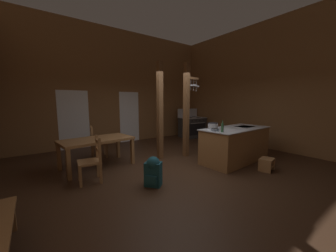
{
  "coord_description": "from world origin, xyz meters",
  "views": [
    {
      "loc": [
        -2.9,
        -3.52,
        1.68
      ],
      "look_at": [
        0.08,
        0.58,
        1.01
      ],
      "focal_mm": 20.05,
      "sensor_mm": 36.0,
      "label": 1
    }
  ],
  "objects_px": {
    "step_stool": "(267,163)",
    "dining_table": "(97,142)",
    "kitchen_island": "(235,144)",
    "backpack": "(153,171)",
    "ladderback_chair_near_window": "(97,143)",
    "ladderback_chair_by_post": "(92,161)",
    "stockpot_on_counter": "(213,126)",
    "mixing_bowl_on_counter": "(215,130)",
    "bottle_tall_on_counter": "(222,127)",
    "stove_range": "(192,127)"
  },
  "relations": [
    {
      "from": "step_stool",
      "to": "dining_table",
      "type": "relative_size",
      "value": 0.23
    },
    {
      "from": "ladderback_chair_near_window",
      "to": "dining_table",
      "type": "bearing_deg",
      "value": -105.07
    },
    {
      "from": "stockpot_on_counter",
      "to": "step_stool",
      "type": "bearing_deg",
      "value": -61.61
    },
    {
      "from": "ladderback_chair_by_post",
      "to": "bottle_tall_on_counter",
      "type": "height_order",
      "value": "bottle_tall_on_counter"
    },
    {
      "from": "backpack",
      "to": "stockpot_on_counter",
      "type": "distance_m",
      "value": 2.17
    },
    {
      "from": "ladderback_chair_by_post",
      "to": "bottle_tall_on_counter",
      "type": "distance_m",
      "value": 3.03
    },
    {
      "from": "dining_table",
      "to": "mixing_bowl_on_counter",
      "type": "xyz_separation_m",
      "value": [
        2.38,
        -1.78,
        0.32
      ]
    },
    {
      "from": "stove_range",
      "to": "mixing_bowl_on_counter",
      "type": "distance_m",
      "value": 4.13
    },
    {
      "from": "mixing_bowl_on_counter",
      "to": "ladderback_chair_near_window",
      "type": "bearing_deg",
      "value": 129.05
    },
    {
      "from": "dining_table",
      "to": "step_stool",
      "type": "bearing_deg",
      "value": -39.56
    },
    {
      "from": "dining_table",
      "to": "mixing_bowl_on_counter",
      "type": "relative_size",
      "value": 9.13
    },
    {
      "from": "kitchen_island",
      "to": "ladderback_chair_by_post",
      "type": "xyz_separation_m",
      "value": [
        -3.63,
        0.93,
        -0.02
      ]
    },
    {
      "from": "kitchen_island",
      "to": "ladderback_chair_by_post",
      "type": "height_order",
      "value": "ladderback_chair_by_post"
    },
    {
      "from": "stockpot_on_counter",
      "to": "mixing_bowl_on_counter",
      "type": "height_order",
      "value": "stockpot_on_counter"
    },
    {
      "from": "kitchen_island",
      "to": "ladderback_chair_near_window",
      "type": "height_order",
      "value": "ladderback_chair_near_window"
    },
    {
      "from": "ladderback_chair_near_window",
      "to": "mixing_bowl_on_counter",
      "type": "bearing_deg",
      "value": -50.95
    },
    {
      "from": "step_stool",
      "to": "stockpot_on_counter",
      "type": "bearing_deg",
      "value": 118.39
    },
    {
      "from": "step_stool",
      "to": "backpack",
      "type": "bearing_deg",
      "value": 161.06
    },
    {
      "from": "stove_range",
      "to": "backpack",
      "type": "relative_size",
      "value": 2.21
    },
    {
      "from": "mixing_bowl_on_counter",
      "to": "backpack",
      "type": "bearing_deg",
      "value": 179.48
    },
    {
      "from": "kitchen_island",
      "to": "dining_table",
      "type": "relative_size",
      "value": 1.23
    },
    {
      "from": "stockpot_on_counter",
      "to": "kitchen_island",
      "type": "bearing_deg",
      "value": -20.9
    },
    {
      "from": "stove_range",
      "to": "bottle_tall_on_counter",
      "type": "xyz_separation_m",
      "value": [
        -2.37,
        -3.55,
        0.57
      ]
    },
    {
      "from": "dining_table",
      "to": "ladderback_chair_near_window",
      "type": "xyz_separation_m",
      "value": [
        0.23,
        0.86,
        -0.2
      ]
    },
    {
      "from": "kitchen_island",
      "to": "backpack",
      "type": "relative_size",
      "value": 3.7
    },
    {
      "from": "backpack",
      "to": "bottle_tall_on_counter",
      "type": "relative_size",
      "value": 2.1
    },
    {
      "from": "ladderback_chair_near_window",
      "to": "stove_range",
      "type": "bearing_deg",
      "value": 8.7
    },
    {
      "from": "ladderback_chair_by_post",
      "to": "kitchen_island",
      "type": "bearing_deg",
      "value": -14.38
    },
    {
      "from": "step_stool",
      "to": "backpack",
      "type": "relative_size",
      "value": 0.68
    },
    {
      "from": "step_stool",
      "to": "ladderback_chair_by_post",
      "type": "xyz_separation_m",
      "value": [
        -3.59,
        1.84,
        0.27
      ]
    },
    {
      "from": "ladderback_chair_by_post",
      "to": "bottle_tall_on_counter",
      "type": "relative_size",
      "value": 3.35
    },
    {
      "from": "step_stool",
      "to": "backpack",
      "type": "height_order",
      "value": "backpack"
    },
    {
      "from": "kitchen_island",
      "to": "step_stool",
      "type": "height_order",
      "value": "kitchen_island"
    },
    {
      "from": "dining_table",
      "to": "ladderback_chair_by_post",
      "type": "bearing_deg",
      "value": -112.31
    },
    {
      "from": "kitchen_island",
      "to": "ladderback_chair_by_post",
      "type": "distance_m",
      "value": 3.75
    },
    {
      "from": "stove_range",
      "to": "stockpot_on_counter",
      "type": "distance_m",
      "value": 3.78
    },
    {
      "from": "stove_range",
      "to": "dining_table",
      "type": "bearing_deg",
      "value": -161.93
    },
    {
      "from": "stockpot_on_counter",
      "to": "bottle_tall_on_counter",
      "type": "relative_size",
      "value": 1.2
    },
    {
      "from": "ladderback_chair_near_window",
      "to": "bottle_tall_on_counter",
      "type": "height_order",
      "value": "bottle_tall_on_counter"
    },
    {
      "from": "kitchen_island",
      "to": "backpack",
      "type": "bearing_deg",
      "value": 179.94
    },
    {
      "from": "kitchen_island",
      "to": "stove_range",
      "type": "height_order",
      "value": "stove_range"
    },
    {
      "from": "step_stool",
      "to": "stockpot_on_counter",
      "type": "height_order",
      "value": "stockpot_on_counter"
    },
    {
      "from": "mixing_bowl_on_counter",
      "to": "stove_range",
      "type": "bearing_deg",
      "value": 54.42
    },
    {
      "from": "step_stool",
      "to": "dining_table",
      "type": "height_order",
      "value": "dining_table"
    },
    {
      "from": "dining_table",
      "to": "ladderback_chair_by_post",
      "type": "xyz_separation_m",
      "value": [
        -0.34,
        -0.84,
        -0.2
      ]
    },
    {
      "from": "ladderback_chair_by_post",
      "to": "step_stool",
      "type": "bearing_deg",
      "value": -27.18
    },
    {
      "from": "step_stool",
      "to": "bottle_tall_on_counter",
      "type": "height_order",
      "value": "bottle_tall_on_counter"
    },
    {
      "from": "kitchen_island",
      "to": "backpack",
      "type": "height_order",
      "value": "kitchen_island"
    },
    {
      "from": "stockpot_on_counter",
      "to": "bottle_tall_on_counter",
      "type": "distance_m",
      "value": 0.53
    },
    {
      "from": "mixing_bowl_on_counter",
      "to": "stockpot_on_counter",
      "type": "bearing_deg",
      "value": 48.65
    }
  ]
}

